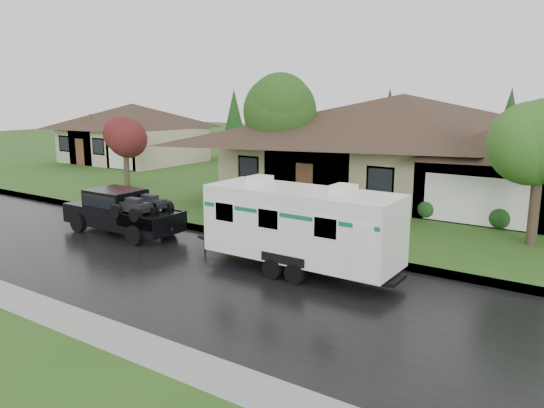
# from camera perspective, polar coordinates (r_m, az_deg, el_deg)

# --- Properties ---
(ground) EXTENTS (140.00, 140.00, 0.00)m
(ground) POSITION_cam_1_polar(r_m,az_deg,el_deg) (19.85, -6.84, -5.14)
(ground) COLOR #2B561A
(ground) RESTS_ON ground
(road) EXTENTS (140.00, 8.00, 0.01)m
(road) POSITION_cam_1_polar(r_m,az_deg,el_deg) (18.46, -10.93, -6.56)
(road) COLOR black
(road) RESTS_ON ground
(curb) EXTENTS (140.00, 0.50, 0.15)m
(curb) POSITION_cam_1_polar(r_m,az_deg,el_deg) (21.51, -2.92, -3.53)
(curb) COLOR gray
(curb) RESTS_ON ground
(lawn) EXTENTS (140.00, 26.00, 0.15)m
(lawn) POSITION_cam_1_polar(r_m,az_deg,el_deg) (32.35, 10.81, 1.48)
(lawn) COLOR #2B561A
(lawn) RESTS_ON ground
(house_main) EXTENTS (19.44, 10.80, 6.90)m
(house_main) POSITION_cam_1_polar(r_m,az_deg,el_deg) (30.00, 14.22, 7.31)
(house_main) COLOR tan
(house_main) RESTS_ON lawn
(house_far) EXTENTS (10.80, 8.64, 5.80)m
(house_far) POSITION_cam_1_polar(r_m,az_deg,el_deg) (45.75, -14.68, 7.93)
(house_far) COLOR tan
(house_far) RESTS_ON lawn
(tree_left_green) EXTENTS (4.07, 4.07, 6.74)m
(tree_left_green) POSITION_cam_1_polar(r_m,az_deg,el_deg) (28.46, 0.67, 9.93)
(tree_left_green) COLOR #382B1E
(tree_left_green) RESTS_ON lawn
(tree_red) EXTENTS (2.60, 2.60, 4.30)m
(tree_red) POSITION_cam_1_polar(r_m,az_deg,el_deg) (33.52, -15.53, 6.87)
(tree_red) COLOR #382B1E
(tree_red) RESTS_ON lawn
(tree_right_green) EXTENTS (3.25, 3.25, 5.39)m
(tree_right_green) POSITION_cam_1_polar(r_m,az_deg,el_deg) (21.79, 26.93, 5.60)
(tree_right_green) COLOR #382B1E
(tree_right_green) RESTS_ON lawn
(shrub_row) EXTENTS (13.60, 1.00, 1.00)m
(shrub_row) POSITION_cam_1_polar(r_m,az_deg,el_deg) (26.32, 9.89, 0.44)
(shrub_row) COLOR #143814
(shrub_row) RESTS_ON lawn
(pickup_truck) EXTENTS (5.51, 2.09, 1.84)m
(pickup_truck) POSITION_cam_1_polar(r_m,az_deg,el_deg) (22.99, -15.98, -0.64)
(pickup_truck) COLOR black
(pickup_truck) RESTS_ON ground
(travel_trailer) EXTENTS (6.79, 2.39, 3.05)m
(travel_trailer) POSITION_cam_1_polar(r_m,az_deg,el_deg) (17.17, 3.20, -2.16)
(travel_trailer) COLOR white
(travel_trailer) RESTS_ON ground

